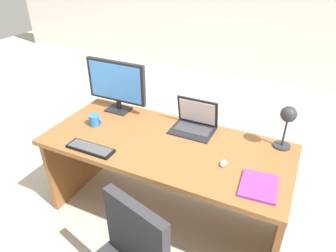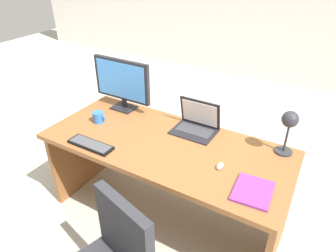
% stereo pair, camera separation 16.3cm
% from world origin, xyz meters
% --- Properties ---
extents(ground, '(12.00, 12.00, 0.00)m').
position_xyz_m(ground, '(0.00, 1.50, 0.00)').
color(ground, '#B7B2A3').
extents(desk, '(1.81, 0.81, 0.74)m').
position_xyz_m(desk, '(0.00, 0.05, 0.54)').
color(desk, brown).
rests_on(desk, ground).
extents(monitor, '(0.54, 0.16, 0.44)m').
position_xyz_m(monitor, '(-0.59, 0.28, 0.99)').
color(monitor, black).
rests_on(monitor, desk).
extents(laptop, '(0.33, 0.25, 0.24)m').
position_xyz_m(laptop, '(0.12, 0.29, 0.81)').
color(laptop, black).
rests_on(laptop, desk).
extents(keyboard, '(0.35, 0.11, 0.02)m').
position_xyz_m(keyboard, '(-0.44, -0.31, 0.75)').
color(keyboard, black).
rests_on(keyboard, desk).
extents(mouse, '(0.04, 0.07, 0.03)m').
position_xyz_m(mouse, '(0.46, -0.07, 0.76)').
color(mouse, silver).
rests_on(mouse, desk).
extents(desk_lamp, '(0.12, 0.15, 0.33)m').
position_xyz_m(desk_lamp, '(0.77, 0.29, 0.98)').
color(desk_lamp, '#2D2D33').
rests_on(desk_lamp, desk).
extents(book, '(0.23, 0.27, 0.02)m').
position_xyz_m(book, '(0.71, -0.19, 0.75)').
color(book, purple).
rests_on(book, desk).
extents(coffee_mug, '(0.11, 0.09, 0.09)m').
position_xyz_m(coffee_mug, '(-0.62, -0.01, 0.79)').
color(coffee_mug, blue).
rests_on(coffee_mug, desk).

